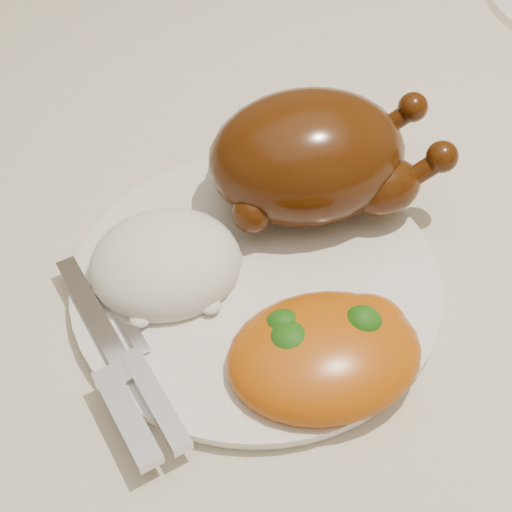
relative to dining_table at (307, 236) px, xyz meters
name	(u,v)px	position (x,y,z in m)	size (l,w,h in m)	color
dining_table	(307,236)	(0.00, 0.00, 0.00)	(1.60, 0.90, 0.76)	brown
tablecloth	(311,178)	(0.00, 0.00, 0.07)	(1.73, 1.03, 0.18)	beige
dinner_plate	(256,280)	(-0.10, -0.12, 0.11)	(0.25, 0.25, 0.01)	silver
roast_chicken	(313,156)	(-0.03, -0.06, 0.16)	(0.18, 0.13, 0.09)	#4C2008
rice_mound	(166,264)	(-0.16, -0.09, 0.12)	(0.12, 0.11, 0.05)	white
mac_and_cheese	(327,349)	(-0.08, -0.20, 0.12)	(0.13, 0.11, 0.05)	#BD5A0C
cutlery	(129,375)	(-0.20, -0.17, 0.12)	(0.05, 0.17, 0.01)	silver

